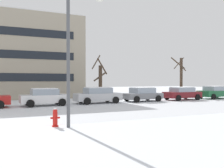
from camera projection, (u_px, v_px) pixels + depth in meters
fire_hydrant at (55, 117)px, 11.37m from camera, size 0.44×0.30×0.88m
street_lamp at (74, 43)px, 11.26m from camera, size 1.82×0.36×6.47m
parked_car_white at (45, 97)px, 20.71m from camera, size 4.06×2.19×1.50m
parked_car_silver at (98, 95)px, 22.95m from camera, size 4.47×2.22×1.53m
parked_car_gray at (142, 94)px, 25.07m from camera, size 4.11×2.31×1.46m
parked_car_maroon at (182, 93)px, 26.86m from camera, size 4.30×2.22×1.44m
parked_car_green at (215, 92)px, 28.87m from camera, size 4.40×2.28×1.50m
tree_far_right at (100, 81)px, 26.27m from camera, size 1.79×1.52×5.01m
tree_far_mid at (181, 76)px, 31.27m from camera, size 1.89×1.87×5.22m
building_far_left at (17, 58)px, 31.44m from camera, size 15.13×10.69×10.14m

